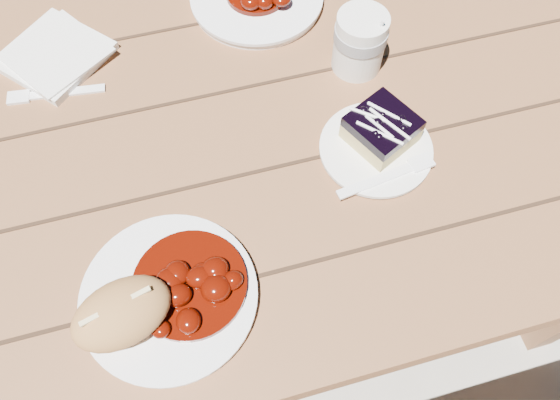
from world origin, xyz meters
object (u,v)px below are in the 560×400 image
object	(u,v)px
picnic_table	(134,208)
bread_roll	(122,313)
dessert_plate	(376,149)
coffee_cup	(359,42)
main_plate	(169,297)
blueberry_cake	(382,129)

from	to	relation	value
picnic_table	bread_roll	distance (m)	0.33
dessert_plate	coffee_cup	distance (m)	0.18
picnic_table	coffee_cup	world-z (taller)	coffee_cup
dessert_plate	bread_roll	bearing A→B (deg)	-157.17
picnic_table	dessert_plate	bearing A→B (deg)	-13.22
picnic_table	main_plate	bearing A→B (deg)	-77.68
bread_roll	dessert_plate	bearing A→B (deg)	22.83
picnic_table	dessert_plate	size ratio (longest dim) A/B	12.09
blueberry_cake	coffee_cup	world-z (taller)	coffee_cup
coffee_cup	blueberry_cake	bearing A→B (deg)	-96.53
bread_roll	dessert_plate	xyz separation A→B (m)	(0.40, 0.17, -0.04)
picnic_table	bread_roll	world-z (taller)	bread_roll
bread_roll	dessert_plate	size ratio (longest dim) A/B	0.76
picnic_table	main_plate	size ratio (longest dim) A/B	8.83
main_plate	bread_roll	size ratio (longest dim) A/B	1.79
bread_roll	coffee_cup	world-z (taller)	coffee_cup
blueberry_cake	main_plate	bearing A→B (deg)	178.69
picnic_table	blueberry_cake	size ratio (longest dim) A/B	17.07
picnic_table	blueberry_cake	bearing A→B (deg)	-10.86
picnic_table	bread_roll	bearing A→B (deg)	-90.60
picnic_table	blueberry_cake	distance (m)	0.46
main_plate	blueberry_cake	xyz separation A→B (m)	(0.35, 0.16, 0.03)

